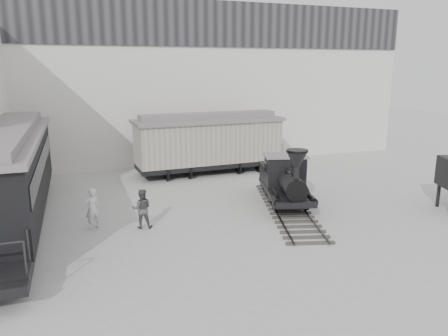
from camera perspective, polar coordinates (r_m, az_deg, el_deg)
name	(u,v)px	position (r m, az deg, el deg)	size (l,w,h in m)	color
ground	(279,233)	(18.29, 7.15, -8.48)	(90.00, 90.00, 0.00)	#9E9E9B
north_wall	(183,84)	(31.11, -5.44, 10.91)	(34.00, 2.51, 11.00)	silver
locomotive	(286,183)	(21.54, 8.08, -1.97)	(4.33, 9.00, 3.12)	#3B3732
boxcar	(209,142)	(27.89, -2.01, 3.44)	(9.57, 3.28, 3.88)	black
passenger_coach	(5,176)	(20.64, -26.70, -0.97)	(3.50, 14.80, 3.94)	black
visitor_a	(92,209)	(19.18, -16.82, -5.10)	(0.65, 0.43, 1.78)	silver
visitor_b	(142,209)	(18.81, -10.67, -5.23)	(0.83, 0.64, 1.70)	#464646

